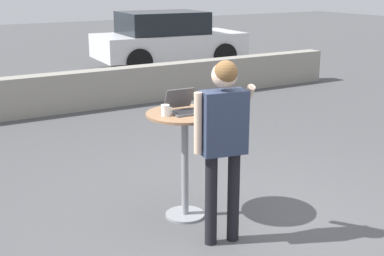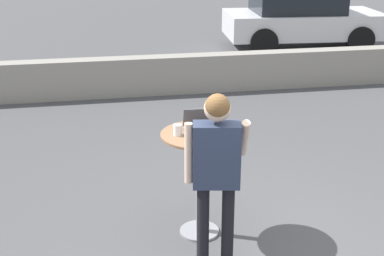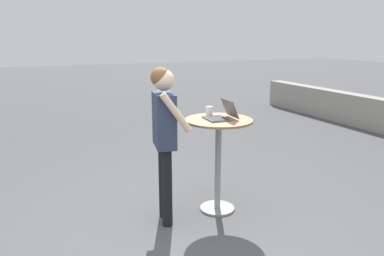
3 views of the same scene
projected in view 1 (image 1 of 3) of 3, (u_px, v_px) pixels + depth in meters
name	position (u px, v px, depth m)	size (l,w,h in m)	color
ground_plane	(251.00, 230.00, 5.15)	(50.00, 50.00, 0.00)	#4C4C4F
pavement_kerb	(66.00, 92.00, 9.60)	(12.03, 0.35, 0.70)	gray
cafe_table	(185.00, 143.00, 5.24)	(0.76, 0.76, 1.08)	gray
laptop	(184.00, 107.00, 5.17)	(0.31, 0.34, 0.22)	#515156
coffee_mug	(166.00, 110.00, 5.03)	(0.12, 0.08, 0.11)	white
standing_person	(223.00, 130.00, 4.63)	(0.57, 0.33, 1.68)	black
parked_car_near_street	(167.00, 39.00, 14.18)	(4.00, 2.15, 1.48)	silver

